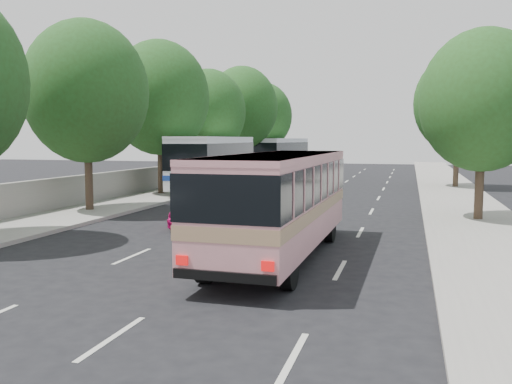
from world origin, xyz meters
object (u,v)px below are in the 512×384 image
(pink_bus, at_px, (280,194))
(pink_taxi, at_px, (204,206))
(tour_coach_front, at_px, (215,159))
(tour_coach_rear, at_px, (282,152))
(white_pickup, at_px, (226,192))

(pink_bus, relative_size, pink_taxi, 2.14)
(pink_taxi, xyz_separation_m, tour_coach_front, (-4.30, 12.99, 1.40))
(pink_bus, xyz_separation_m, tour_coach_front, (-8.61, 18.01, 0.28))
(tour_coach_front, distance_m, tour_coach_rear, 18.96)
(pink_bus, xyz_separation_m, tour_coach_rear, (-8.61, 36.97, 0.22))
(white_pickup, bearing_deg, pink_taxi, -77.65)
(pink_bus, xyz_separation_m, pink_taxi, (-4.31, 5.01, -1.12))
(white_pickup, distance_m, tour_coach_front, 8.96)
(pink_taxi, height_order, white_pickup, white_pickup)
(tour_coach_front, relative_size, tour_coach_rear, 1.03)
(pink_taxi, distance_m, white_pickup, 4.93)
(pink_taxi, distance_m, tour_coach_rear, 32.27)
(pink_bus, bearing_deg, tour_coach_front, 116.29)
(pink_taxi, bearing_deg, white_pickup, 94.31)
(pink_bus, relative_size, tour_coach_front, 0.78)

